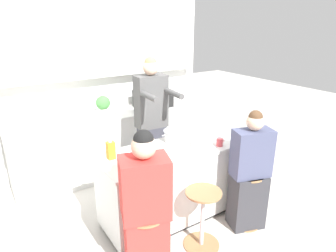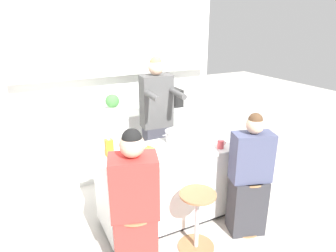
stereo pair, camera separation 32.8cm
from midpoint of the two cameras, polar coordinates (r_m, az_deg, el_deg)
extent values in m
plane|color=beige|center=(3.77, -2.00, -16.94)|extent=(16.00, 16.00, 0.00)
cube|color=silver|center=(4.77, -13.76, 8.26)|extent=(3.33, 0.06, 2.70)
cube|color=white|center=(4.60, -13.76, 13.86)|extent=(3.06, 0.16, 0.75)
cube|color=white|center=(4.72, -11.48, -3.09)|extent=(3.06, 0.58, 0.91)
cube|color=silver|center=(4.56, -11.87, 2.35)|extent=(3.09, 0.61, 0.03)
cube|color=black|center=(3.75, -2.01, -16.57)|extent=(1.52, 0.57, 0.06)
cube|color=white|center=(3.51, -2.09, -10.89)|extent=(1.60, 0.65, 0.80)
cube|color=silver|center=(3.32, -2.18, -4.70)|extent=(1.64, 0.69, 0.03)
cylinder|color=#B7BABC|center=(2.94, -7.70, -21.46)|extent=(0.04, 0.04, 0.61)
cylinder|color=#997047|center=(2.74, -8.01, -16.48)|extent=(0.37, 0.37, 0.02)
cylinder|color=#997047|center=(3.39, 3.40, -21.64)|extent=(0.38, 0.38, 0.01)
cylinder|color=#B7BABC|center=(3.20, 3.52, -17.42)|extent=(0.04, 0.04, 0.61)
cylinder|color=#997047|center=(3.02, 3.65, -12.64)|extent=(0.37, 0.37, 0.02)
cylinder|color=#997047|center=(3.75, 11.71, -17.46)|extent=(0.38, 0.38, 0.01)
cylinder|color=#B7BABC|center=(3.57, 12.06, -13.45)|extent=(0.04, 0.04, 0.61)
cylinder|color=#997047|center=(3.41, 12.43, -9.00)|extent=(0.37, 0.37, 0.02)
cube|color=#383842|center=(4.12, -5.31, -6.13)|extent=(0.35, 0.24, 0.92)
cube|color=#4C4C4C|center=(3.84, -5.68, 4.60)|extent=(0.41, 0.25, 0.67)
cylinder|color=#4C4C4C|center=(3.48, -6.25, 5.52)|extent=(0.09, 0.37, 0.07)
cylinder|color=#4C4C4C|center=(3.62, -1.47, 6.16)|extent=(0.09, 0.37, 0.07)
sphere|color=#DBB293|center=(3.76, -5.91, 11.03)|extent=(0.21, 0.21, 0.20)
sphere|color=#A37F51|center=(3.75, -5.94, 11.85)|extent=(0.16, 0.16, 0.15)
cube|color=red|center=(2.92, -7.56, -21.70)|extent=(0.44, 0.37, 0.64)
cube|color=red|center=(2.57, -8.16, -11.67)|extent=(0.48, 0.40, 0.54)
sphere|color=#DBB293|center=(2.40, -8.59, -3.96)|extent=(0.26, 0.26, 0.21)
sphere|color=black|center=(2.37, -8.66, -2.70)|extent=(0.21, 0.21, 0.17)
cube|color=#333338|center=(3.54, 12.21, -13.77)|extent=(0.43, 0.37, 0.64)
cube|color=#474C6B|center=(3.26, 12.94, -5.15)|extent=(0.46, 0.34, 0.52)
sphere|color=#DBB293|center=(3.13, 13.42, 0.72)|extent=(0.23, 0.23, 0.18)
sphere|color=#513823|center=(3.11, 13.49, 1.59)|extent=(0.18, 0.18, 0.15)
cylinder|color=#B7BABC|center=(3.50, -1.37, -1.99)|extent=(0.25, 0.25, 0.13)
cylinder|color=#B7BABC|center=(3.47, -1.38, -0.95)|extent=(0.27, 0.27, 0.01)
cylinder|color=#B7BABC|center=(3.41, -3.53, -1.86)|extent=(0.05, 0.01, 0.01)
cylinder|color=#B7BABC|center=(3.56, 0.68, -0.89)|extent=(0.05, 0.01, 0.01)
cylinder|color=#B7BABC|center=(3.36, 3.69, -3.40)|extent=(0.24, 0.24, 0.08)
cylinder|color=white|center=(3.59, 3.89, -2.07)|extent=(0.17, 0.17, 0.06)
cylinder|color=white|center=(2.97, -9.76, -6.69)|extent=(0.07, 0.07, 0.10)
torus|color=white|center=(2.99, -8.93, -6.40)|extent=(0.04, 0.01, 0.04)
cylinder|color=#DB4C51|center=(3.40, 7.11, -3.12)|extent=(0.07, 0.07, 0.09)
torus|color=#DB4C51|center=(3.43, 7.75, -2.87)|extent=(0.04, 0.01, 0.04)
ellipsoid|color=yellow|center=(3.28, -6.25, -4.49)|extent=(0.11, 0.04, 0.05)
ellipsoid|color=yellow|center=(3.29, -6.90, -4.41)|extent=(0.08, 0.10, 0.05)
ellipsoid|color=yellow|center=(3.31, -6.08, -4.21)|extent=(0.09, 0.09, 0.05)
cube|color=gold|center=(3.15, -13.81, -4.59)|extent=(0.08, 0.08, 0.18)
cylinder|color=white|center=(3.11, -13.95, -2.91)|extent=(0.03, 0.03, 0.02)
cube|color=black|center=(4.74, -4.87, 5.25)|extent=(0.54, 0.37, 0.27)
cube|color=black|center=(4.56, -4.25, 4.68)|extent=(0.34, 0.01, 0.21)
cube|color=black|center=(4.68, -1.65, 5.11)|extent=(0.10, 0.01, 0.22)
cylinder|color=beige|center=(4.48, -14.23, 2.65)|extent=(0.11, 0.11, 0.09)
sphere|color=#478942|center=(4.45, -14.37, 4.28)|extent=(0.21, 0.21, 0.21)
camera|label=1|loc=(0.16, -92.86, -1.02)|focal=32.00mm
camera|label=2|loc=(0.16, 87.14, 1.02)|focal=32.00mm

